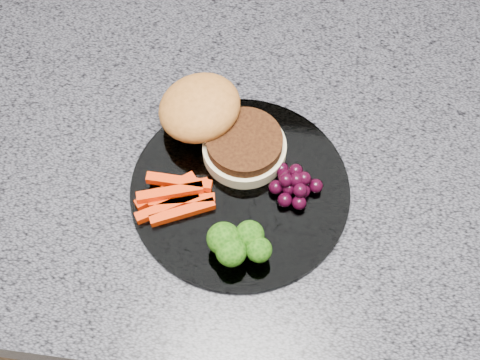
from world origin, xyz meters
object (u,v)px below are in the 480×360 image
object	(u,v)px
island_cabinet	(301,281)
burger	(215,123)
grape_bunch	(294,184)
plate	(240,189)

from	to	relation	value
island_cabinet	burger	xyz separation A→B (m)	(-0.14, -0.01, 0.50)
island_cabinet	grape_bunch	size ratio (longest dim) A/B	18.98
island_cabinet	plate	distance (m)	0.49
island_cabinet	grape_bunch	distance (m)	0.50
plate	burger	world-z (taller)	burger
plate	grape_bunch	world-z (taller)	grape_bunch
grape_bunch	plate	bearing A→B (deg)	-173.70
plate	grape_bunch	size ratio (longest dim) A/B	4.11
plate	grape_bunch	distance (m)	0.06
plate	grape_bunch	xyz separation A→B (m)	(0.06, 0.01, 0.02)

